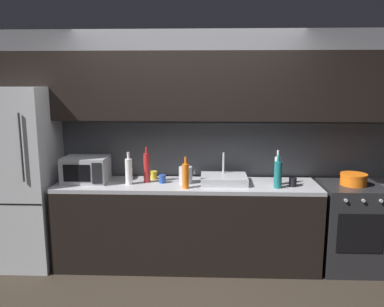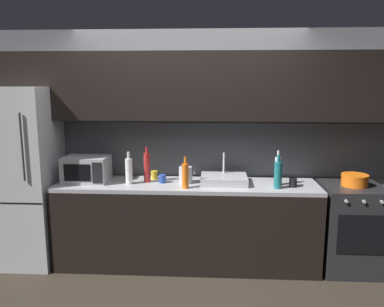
# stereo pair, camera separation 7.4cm
# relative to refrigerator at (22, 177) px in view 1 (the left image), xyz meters

# --- Properties ---
(back_wall) EXTENTS (4.47, 0.44, 2.50)m
(back_wall) POSITION_rel_refrigerator_xyz_m (1.75, 0.30, 0.60)
(back_wall) COLOR slate
(back_wall) RESTS_ON ground
(counter_run) EXTENTS (2.73, 0.60, 0.90)m
(counter_run) POSITION_rel_refrigerator_xyz_m (1.75, 0.00, -0.50)
(counter_run) COLOR black
(counter_run) RESTS_ON ground
(refrigerator) EXTENTS (0.68, 0.69, 1.90)m
(refrigerator) POSITION_rel_refrigerator_xyz_m (0.00, 0.00, 0.00)
(refrigerator) COLOR #B7BABF
(refrigerator) RESTS_ON ground
(oven_range) EXTENTS (0.60, 0.62, 0.90)m
(oven_range) POSITION_rel_refrigerator_xyz_m (3.45, -0.00, -0.50)
(oven_range) COLOR #232326
(oven_range) RESTS_ON ground
(microwave) EXTENTS (0.46, 0.35, 0.27)m
(microwave) POSITION_rel_refrigerator_xyz_m (0.68, 0.02, 0.09)
(microwave) COLOR #A8AAAF
(microwave) RESTS_ON counter_run
(sink_basin) EXTENTS (0.48, 0.38, 0.30)m
(sink_basin) POSITION_rel_refrigerator_xyz_m (2.13, 0.03, -0.01)
(sink_basin) COLOR #ADAFB5
(sink_basin) RESTS_ON counter_run
(kettle) EXTENTS (0.17, 0.14, 0.20)m
(kettle) POSITION_rel_refrigerator_xyz_m (1.73, 0.01, 0.04)
(kettle) COLOR #B7BABF
(kettle) RESTS_ON counter_run
(wine_bottle_red) EXTENTS (0.07, 0.07, 0.38)m
(wine_bottle_red) POSITION_rel_refrigerator_xyz_m (1.32, 0.03, 0.11)
(wine_bottle_red) COLOR #A82323
(wine_bottle_red) RESTS_ON counter_run
(wine_bottle_teal) EXTENTS (0.08, 0.08, 0.34)m
(wine_bottle_teal) POSITION_rel_refrigerator_xyz_m (2.66, -0.14, 0.09)
(wine_bottle_teal) COLOR #19666B
(wine_bottle_teal) RESTS_ON counter_run
(wine_bottle_clear) EXTENTS (0.06, 0.06, 0.36)m
(wine_bottle_clear) POSITION_rel_refrigerator_xyz_m (2.68, -0.02, 0.10)
(wine_bottle_clear) COLOR silver
(wine_bottle_clear) RESTS_ON counter_run
(wine_bottle_orange) EXTENTS (0.07, 0.07, 0.32)m
(wine_bottle_orange) POSITION_rel_refrigerator_xyz_m (1.75, -0.19, 0.08)
(wine_bottle_orange) COLOR orange
(wine_bottle_orange) RESTS_ON counter_run
(wine_bottle_white) EXTENTS (0.07, 0.07, 0.34)m
(wine_bottle_white) POSITION_rel_refrigerator_xyz_m (1.15, -0.05, 0.09)
(wine_bottle_white) COLOR silver
(wine_bottle_white) RESTS_ON counter_run
(mug_blue) EXTENTS (0.07, 0.07, 0.09)m
(mug_blue) POSITION_rel_refrigerator_xyz_m (1.49, 0.01, -0.01)
(mug_blue) COLOR #234299
(mug_blue) RESTS_ON counter_run
(mug_yellow) EXTENTS (0.07, 0.07, 0.09)m
(mug_yellow) POSITION_rel_refrigerator_xyz_m (1.38, 0.17, -0.00)
(mug_yellow) COLOR gold
(mug_yellow) RESTS_ON counter_run
(mug_dark) EXTENTS (0.07, 0.07, 0.09)m
(mug_dark) POSITION_rel_refrigerator_xyz_m (2.83, -0.08, -0.00)
(mug_dark) COLOR black
(mug_dark) RESTS_ON counter_run
(cooking_pot) EXTENTS (0.27, 0.27, 0.12)m
(cooking_pot) POSITION_rel_refrigerator_xyz_m (3.46, 0.00, 0.01)
(cooking_pot) COLOR orange
(cooking_pot) RESTS_ON oven_range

